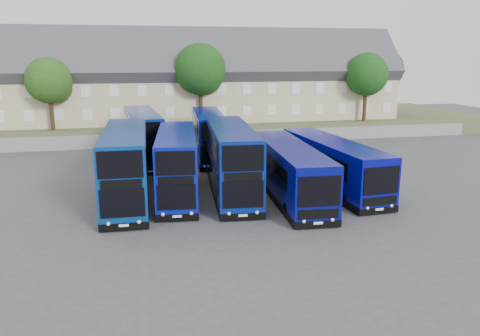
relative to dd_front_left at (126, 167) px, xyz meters
name	(u,v)px	position (x,y,z in m)	size (l,w,h in m)	color
ground	(223,214)	(5.92, -4.16, -2.40)	(120.00, 120.00, 0.00)	#424247
retaining_wall	(185,139)	(5.92, 19.84, -1.65)	(70.00, 0.40, 1.50)	slate
earth_bank	(178,124)	(5.92, 29.84, -1.40)	(80.00, 20.00, 2.00)	#4D5831
terrace_row	(179,83)	(5.93, 25.84, 4.20)	(54.00, 10.40, 11.20)	tan
dd_front_left	(126,167)	(0.00, 0.00, 0.00)	(3.01, 12.30, 4.87)	navy
dd_front_mid	(177,165)	(3.48, 0.47, -0.17)	(3.62, 11.59, 4.53)	#081499
dd_front_right	(231,161)	(7.33, 0.22, -0.01)	(3.73, 12.39, 4.86)	navy
dd_rear_left	(143,137)	(1.26, 12.41, -0.10)	(3.68, 11.93, 4.67)	navy
dd_rear_right	(209,136)	(7.46, 12.28, -0.20)	(3.26, 11.38, 4.47)	#0919A6
coach_east_a	(289,172)	(11.18, -1.34, -0.59)	(3.57, 13.59, 3.68)	#060978
coach_east_b	(332,165)	(15.01, 0.08, -0.62)	(3.68, 13.37, 3.61)	#07098B
tree_west	(51,82)	(-7.93, 20.94, 4.65)	(4.80, 4.80, 7.65)	#382314
tree_mid	(201,71)	(8.07, 21.44, 5.67)	(5.76, 5.76, 9.18)	#382314
tree_east	(367,76)	(28.07, 20.94, 4.99)	(5.12, 5.12, 8.16)	#382314
tree_far	(384,71)	(34.07, 27.94, 5.33)	(5.44, 5.44, 8.67)	#382314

